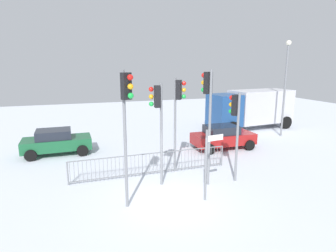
{
  "coord_description": "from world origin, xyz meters",
  "views": [
    {
      "loc": [
        -3.3,
        -9.68,
        5.16
      ],
      "look_at": [
        0.82,
        2.76,
        2.32
      ],
      "focal_mm": 30.55,
      "sensor_mm": 36.0,
      "label": 1
    }
  ],
  "objects": [
    {
      "name": "traffic_light_foreground_right",
      "position": [
        3.34,
        1.01,
        2.92
      ],
      "size": [
        0.38,
        0.54,
        3.98
      ],
      "rotation": [
        0.0,
        0.0,
        0.37
      ],
      "color": "slate",
      "rests_on": "ground"
    },
    {
      "name": "pedestrian_guard_railing",
      "position": [
        -0.0,
        2.76,
        0.55
      ],
      "size": [
        7.6,
        0.16,
        1.07
      ],
      "rotation": [
        0.0,
        0.0,
        0.01
      ],
      "color": "slate",
      "rests_on": "ground"
    },
    {
      "name": "traffic_light_rear_left",
      "position": [
        2.0,
        1.03,
        3.62
      ],
      "size": [
        0.38,
        0.54,
        4.96
      ],
      "rotation": [
        0.0,
        0.0,
        0.38
      ],
      "color": "slate",
      "rests_on": "ground"
    },
    {
      "name": "delivery_truck",
      "position": [
        10.27,
        9.89,
        1.74
      ],
      "size": [
        7.25,
        3.31,
        3.1
      ],
      "rotation": [
        0.0,
        0.0,
        3.24
      ],
      "color": "silver",
      "rests_on": "ground"
    },
    {
      "name": "street_lamp",
      "position": [
        10.98,
        7.05,
        4.14
      ],
      "size": [
        0.36,
        0.36,
        6.77
      ],
      "color": "slate",
      "rests_on": "ground"
    },
    {
      "name": "ground_plane",
      "position": [
        0.0,
        0.0,
        0.0
      ],
      "size": [
        60.0,
        60.0,
        0.0
      ],
      "primitive_type": "plane",
      "color": "silver"
    },
    {
      "name": "traffic_light_rear_right",
      "position": [
        -0.03,
        1.54,
        3.24
      ],
      "size": [
        0.57,
        0.34,
        4.42
      ],
      "rotation": [
        0.0,
        0.0,
        1.48
      ],
      "color": "slate",
      "rests_on": "ground"
    },
    {
      "name": "traffic_light_foreground_left",
      "position": [
        1.31,
        2.75,
        3.33
      ],
      "size": [
        0.49,
        0.44,
        4.55
      ],
      "rotation": [
        0.0,
        0.0,
        4.09
      ],
      "color": "slate",
      "rests_on": "ground"
    },
    {
      "name": "traffic_light_mid_left",
      "position": [
        -1.62,
        -0.09,
        3.65
      ],
      "size": [
        0.39,
        0.53,
        4.99
      ],
      "rotation": [
        0.0,
        0.0,
        3.56
      ],
      "color": "slate",
      "rests_on": "ground"
    },
    {
      "name": "direction_sign_post",
      "position": [
        1.35,
        -0.4,
        1.58
      ],
      "size": [
        0.78,
        0.17,
        2.8
      ],
      "rotation": [
        0.0,
        0.0,
        0.15
      ],
      "color": "slate",
      "rests_on": "ground"
    },
    {
      "name": "car_green_far",
      "position": [
        -4.43,
        7.57,
        0.77
      ],
      "size": [
        3.83,
        1.98,
        1.47
      ],
      "rotation": [
        0.0,
        0.0,
        0.02
      ],
      "color": "#195933",
      "rests_on": "ground"
    },
    {
      "name": "car_red_mid",
      "position": [
        5.32,
        5.55,
        0.77
      ],
      "size": [
        3.8,
        1.92,
        1.47
      ],
      "rotation": [
        0.0,
        0.0,
        0.0
      ],
      "color": "maroon",
      "rests_on": "ground"
    }
  ]
}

